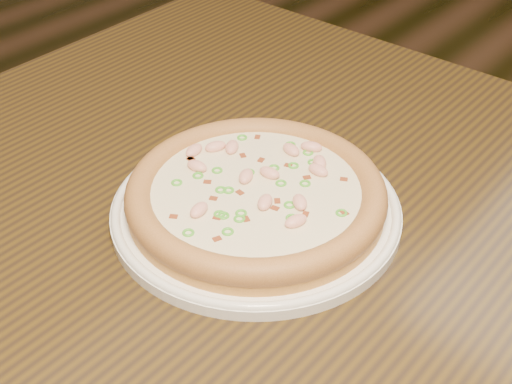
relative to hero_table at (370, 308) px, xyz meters
The scene contains 3 objects.
hero_table is the anchor object (origin of this frame).
plate 0.17m from the hero_table, 157.38° to the right, with size 0.30×0.30×0.02m.
pizza 0.18m from the hero_table, 157.54° to the right, with size 0.27×0.27×0.03m.
Camera 1 is at (0.07, -0.83, 1.22)m, focal length 50.00 mm.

